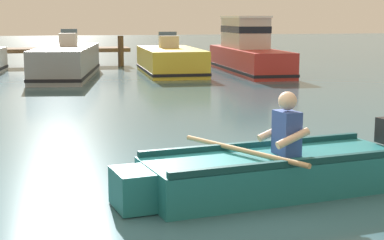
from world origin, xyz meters
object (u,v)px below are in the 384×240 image
(moored_boat_yellow, at_px, (170,62))
(moored_boat_grey, at_px, (67,62))
(rowboat_with_person, at_px, (269,172))
(moored_boat_red, at_px, (248,52))

(moored_boat_yellow, bearing_deg, moored_boat_grey, -174.08)
(moored_boat_grey, height_order, moored_boat_yellow, moored_boat_grey)
(rowboat_with_person, height_order, moored_boat_red, moored_boat_red)
(moored_boat_yellow, bearing_deg, moored_boat_red, -0.73)
(moored_boat_yellow, height_order, moored_boat_red, moored_boat_red)
(rowboat_with_person, height_order, moored_boat_grey, moored_boat_grey)
(rowboat_with_person, bearing_deg, moored_boat_red, 72.79)
(moored_boat_yellow, distance_m, moored_boat_red, 2.92)
(moored_boat_grey, xyz_separation_m, moored_boat_red, (6.56, 0.34, 0.27))
(rowboat_with_person, height_order, moored_boat_yellow, moored_boat_yellow)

